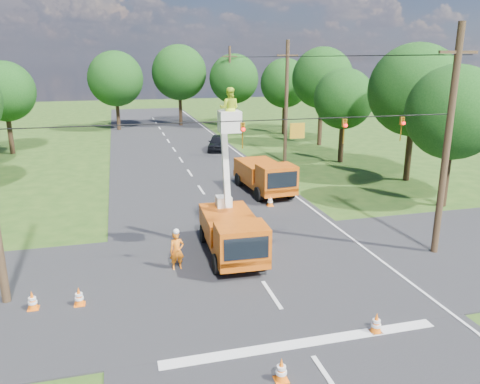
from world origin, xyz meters
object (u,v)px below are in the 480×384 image
object	(u,v)px
ground_worker	(177,251)
tree_far_b	(179,73)
tree_right_c	(344,99)
bucket_truck	(232,222)
traffic_cone_1	(376,323)
tree_far_a	(115,79)
pole_right_mid	(286,102)
pole_right_far	(230,88)
traffic_cone_3	(79,297)
tree_right_d	(322,78)
pole_right_near	(447,142)
traffic_cone_6	(245,177)
tree_far_c	(234,79)
distant_car	(218,143)
traffic_cone_2	(270,201)
tree_right_b	(415,90)
traffic_cone_4	(32,301)
traffic_cone_0	(281,370)
tree_right_a	(453,113)
tree_left_f	(5,92)
second_truck	(265,176)
tree_right_e	(285,83)

from	to	relation	value
ground_worker	tree_far_b	xyz separation A→B (m)	(6.11, 43.83, 5.97)
ground_worker	tree_right_c	size ratio (longest dim) A/B	0.21
bucket_truck	tree_far_b	xyz separation A→B (m)	(3.55, 43.07, 5.21)
bucket_truck	tree_right_c	size ratio (longest dim) A/B	0.94
traffic_cone_1	tree_far_a	bearing A→B (deg)	98.81
pole_right_mid	pole_right_far	world-z (taller)	same
traffic_cone_1	traffic_cone_3	bearing A→B (deg)	155.53
tree_right_d	tree_far_b	bearing A→B (deg)	123.25
ground_worker	traffic_cone_1	distance (m)	8.49
pole_right_near	ground_worker	bearing A→B (deg)	174.22
traffic_cone_6	pole_right_mid	distance (m)	8.82
tree_far_c	distant_car	bearing A→B (deg)	-109.41
distant_car	traffic_cone_3	distance (m)	29.82
traffic_cone_2	tree_right_b	world-z (taller)	tree_right_b
bucket_truck	traffic_cone_4	world-z (taller)	bucket_truck
traffic_cone_6	tree_right_c	world-z (taller)	tree_right_c
traffic_cone_2	tree_far_a	size ratio (longest dim) A/B	0.07
traffic_cone_0	pole_right_near	xyz separation A→B (m)	(9.78, 6.65, 4.75)
tree_right_b	tree_right_c	bearing A→B (deg)	104.42
bucket_truck	tree_right_a	bearing A→B (deg)	18.01
traffic_cone_6	tree_right_a	bearing A→B (deg)	-40.36
distant_car	traffic_cone_4	world-z (taller)	distant_car
tree_far_a	traffic_cone_2	bearing A→B (deg)	-76.35
traffic_cone_2	tree_far_c	size ratio (longest dim) A/B	0.08
traffic_cone_4	tree_far_a	bearing A→B (deg)	85.47
ground_worker	traffic_cone_1	bearing A→B (deg)	-53.95
pole_right_far	tree_right_d	size ratio (longest dim) A/B	1.03
tree_left_f	tree_far_b	distance (m)	23.30
traffic_cone_4	tree_far_b	world-z (taller)	tree_far_b
distant_car	tree_right_c	bearing A→B (deg)	-24.19
pole_right_mid	tree_far_a	world-z (taller)	pole_right_mid
pole_right_near	tree_far_a	world-z (taller)	pole_right_near
second_truck	traffic_cone_0	world-z (taller)	second_truck
tree_right_d	tree_right_b	bearing A→B (deg)	-89.24
pole_right_near	pole_right_mid	distance (m)	20.00
second_truck	distant_car	world-z (taller)	second_truck
tree_left_f	tree_far_c	distance (m)	27.10
tree_right_c	tree_right_e	xyz separation A→B (m)	(0.60, 16.00, 0.50)
tree_far_b	pole_right_mid	bearing A→B (deg)	-77.59
tree_right_b	tree_far_a	bearing A→B (deg)	122.83
traffic_cone_2	pole_right_near	world-z (taller)	pole_right_near
distant_car	tree_far_a	distance (m)	19.41
tree_left_f	tree_right_b	distance (m)	34.82
second_truck	traffic_cone_6	xyz separation A→B (m)	(-0.50, 3.21, -0.83)
tree_right_b	tree_far_a	xyz separation A→B (m)	(-20.00, 31.00, -0.25)
tree_left_f	tree_right_b	xyz separation A→B (m)	(29.80, -18.00, 0.75)
pole_right_mid	tree_right_c	xyz separation A→B (m)	(4.70, -1.00, 0.21)
tree_right_c	tree_right_e	distance (m)	16.02
second_truck	traffic_cone_1	bearing A→B (deg)	-99.16
traffic_cone_0	tree_right_b	xyz separation A→B (m)	(16.28, 18.65, 6.08)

